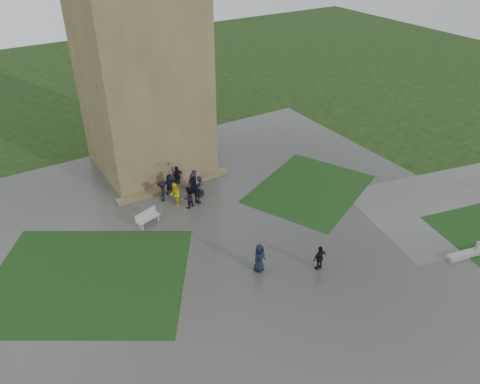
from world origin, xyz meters
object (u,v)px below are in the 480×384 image
bench (147,218)px  pedestrian_near (320,258)px  pedestrian_mid (259,258)px  tower (140,54)px

bench → pedestrian_near: size_ratio=1.10×
pedestrian_mid → pedestrian_near: (3.04, -1.75, -0.09)m
tower → pedestrian_near: bearing=-79.5°
tower → bench: bearing=-114.4°
pedestrian_mid → pedestrian_near: pedestrian_mid is taller
tower → pedestrian_mid: tower is taller
pedestrian_mid → tower: bearing=72.0°
bench → pedestrian_near: 11.67m
tower → pedestrian_mid: 17.55m
pedestrian_near → pedestrian_mid: bearing=-31.4°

